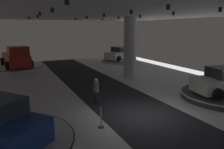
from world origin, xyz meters
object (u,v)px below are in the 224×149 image
at_px(display_platform_deep_left, 17,68).
at_px(display_car_deep_right, 119,54).
at_px(visitor_walking_near, 96,89).
at_px(pickup_truck_deep_left, 16,58).
at_px(display_platform_deep_right, 119,60).
at_px(column_right, 130,47).

xyz_separation_m(display_platform_deep_left, display_car_deep_right, (12.67, -0.08, 0.91)).
relative_size(display_platform_deep_left, visitor_walking_near, 3.57).
distance_m(display_platform_deep_left, display_car_deep_right, 12.71).
bearing_deg(display_car_deep_right, visitor_walking_near, -121.61).
xyz_separation_m(pickup_truck_deep_left, display_car_deep_right, (12.63, 0.24, -0.17)).
distance_m(pickup_truck_deep_left, display_platform_deep_right, 12.65).
relative_size(display_car_deep_right, visitor_walking_near, 2.86).
bearing_deg(display_car_deep_right, pickup_truck_deep_left, -178.91).
relative_size(display_platform_deep_left, display_car_deep_right, 1.25).
bearing_deg(column_right, pickup_truck_deep_left, 137.48).
height_order(display_platform_deep_left, display_platform_deep_right, display_platform_deep_right).
relative_size(column_right, pickup_truck_deep_left, 0.99).
distance_m(pickup_truck_deep_left, visitor_walking_near, 14.58).
relative_size(pickup_truck_deep_left, display_car_deep_right, 1.22).
height_order(display_platform_deep_left, pickup_truck_deep_left, pickup_truck_deep_left).
distance_m(display_platform_deep_right, display_car_deep_right, 0.91).
bearing_deg(visitor_walking_near, column_right, 45.57).
bearing_deg(pickup_truck_deep_left, display_car_deep_right, 1.09).
height_order(display_platform_deep_right, display_car_deep_right, display_car_deep_right).
bearing_deg(display_car_deep_right, display_platform_deep_right, -151.56).
xyz_separation_m(display_platform_deep_left, visitor_walking_near, (3.87, -14.38, 0.73)).
bearing_deg(pickup_truck_deep_left, display_platform_deep_right, 1.02).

